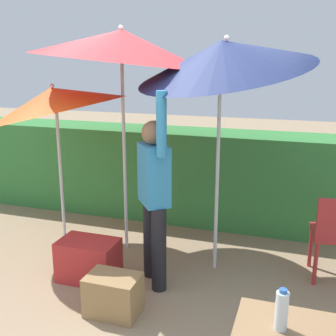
% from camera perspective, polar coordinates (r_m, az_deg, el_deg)
% --- Properties ---
extents(ground_plane, '(24.00, 24.00, 0.00)m').
position_cam_1_polar(ground_plane, '(4.24, -1.32, -15.54)').
color(ground_plane, '#9E8466').
extents(hedge_row, '(8.00, 0.70, 1.22)m').
position_cam_1_polar(hedge_row, '(5.60, 4.82, -1.16)').
color(hedge_row, '#38843D').
rests_on(hedge_row, ground_plane).
extents(umbrella_rainbow, '(1.73, 1.69, 2.55)m').
position_cam_1_polar(umbrella_rainbow, '(4.02, 7.57, 14.79)').
color(umbrella_rainbow, silver).
rests_on(umbrella_rainbow, ground_plane).
extents(umbrella_orange, '(1.93, 1.92, 2.56)m').
position_cam_1_polar(umbrella_orange, '(4.55, -6.37, 16.14)').
color(umbrella_orange, silver).
rests_on(umbrella_orange, ground_plane).
extents(umbrella_yellow, '(1.57, 1.55, 2.02)m').
position_cam_1_polar(umbrella_yellow, '(4.75, -15.23, 8.91)').
color(umbrella_yellow, silver).
rests_on(umbrella_yellow, ground_plane).
extents(person_vendor, '(0.40, 0.49, 1.88)m').
position_cam_1_polar(person_vendor, '(3.90, -1.91, -3.24)').
color(person_vendor, black).
rests_on(person_vendor, ground_plane).
extents(cooler_box, '(0.58, 0.36, 0.41)m').
position_cam_1_polar(cooler_box, '(4.30, -10.75, -12.22)').
color(cooler_box, red).
rests_on(cooler_box, ground_plane).
extents(crate_cardboard, '(0.45, 0.31, 0.35)m').
position_cam_1_polar(crate_cardboard, '(3.77, -7.46, -16.75)').
color(crate_cardboard, '#9E7A4C').
rests_on(crate_cardboard, ground_plane).
extents(bottle_water, '(0.07, 0.07, 0.24)m').
position_cam_1_polar(bottle_water, '(2.42, 15.21, -18.20)').
color(bottle_water, silver).
rests_on(bottle_water, folding_table).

